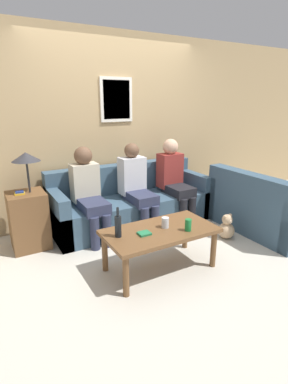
# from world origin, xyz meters

# --- Properties ---
(ground_plane) EXTENTS (16.00, 16.00, 0.00)m
(ground_plane) POSITION_xyz_m (0.00, 0.00, 0.00)
(ground_plane) COLOR beige
(wall_back) EXTENTS (9.00, 0.08, 2.60)m
(wall_back) POSITION_xyz_m (0.00, 0.92, 1.30)
(wall_back) COLOR tan
(wall_back) RESTS_ON ground_plane
(couch_main) EXTENTS (2.23, 0.81, 0.81)m
(couch_main) POSITION_xyz_m (0.00, 0.49, 0.29)
(couch_main) COLOR #385166
(couch_main) RESTS_ON ground_plane
(couch_side) EXTENTS (0.81, 1.37, 0.81)m
(couch_side) POSITION_xyz_m (1.42, -0.60, 0.29)
(couch_side) COLOR #385166
(couch_side) RESTS_ON ground_plane
(coffee_table) EXTENTS (1.15, 0.61, 0.45)m
(coffee_table) POSITION_xyz_m (-0.30, -0.75, 0.39)
(coffee_table) COLOR brown
(coffee_table) RESTS_ON ground_plane
(side_table_with_lamp) EXTENTS (0.42, 0.42, 1.14)m
(side_table_with_lamp) POSITION_xyz_m (-1.38, 0.42, 0.40)
(side_table_with_lamp) COLOR brown
(side_table_with_lamp) RESTS_ON ground_plane
(wine_bottle) EXTENTS (0.06, 0.06, 0.30)m
(wine_bottle) POSITION_xyz_m (-0.74, -0.70, 0.56)
(wine_bottle) COLOR black
(wine_bottle) RESTS_ON coffee_table
(drinking_glass) EXTENTS (0.08, 0.08, 0.11)m
(drinking_glass) POSITION_xyz_m (-0.23, -0.74, 0.50)
(drinking_glass) COLOR silver
(drinking_glass) RESTS_ON coffee_table
(book_stack) EXTENTS (0.12, 0.10, 0.02)m
(book_stack) POSITION_xyz_m (-0.50, -0.78, 0.46)
(book_stack) COLOR #237547
(book_stack) RESTS_ON coffee_table
(soda_can) EXTENTS (0.07, 0.07, 0.12)m
(soda_can) POSITION_xyz_m (-0.07, -0.92, 0.51)
(soda_can) COLOR #197A38
(soda_can) RESTS_ON coffee_table
(person_left) EXTENTS (0.34, 0.67, 1.15)m
(person_left) POSITION_xyz_m (-0.66, 0.34, 0.62)
(person_left) COLOR #2D334C
(person_left) RESTS_ON ground_plane
(person_middle) EXTENTS (0.34, 0.65, 1.15)m
(person_middle) POSITION_xyz_m (0.00, 0.31, 0.61)
(person_middle) COLOR #2D334C
(person_middle) RESTS_ON ground_plane
(person_right) EXTENTS (0.34, 0.63, 1.17)m
(person_right) POSITION_xyz_m (0.63, 0.33, 0.63)
(person_right) COLOR black
(person_right) RESTS_ON ground_plane
(teddy_bear) EXTENTS (0.21, 0.21, 0.32)m
(teddy_bear) POSITION_xyz_m (0.83, -0.57, 0.14)
(teddy_bear) COLOR tan
(teddy_bear) RESTS_ON ground_plane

